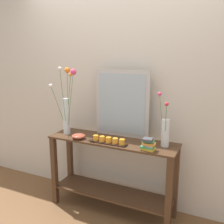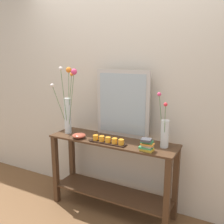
{
  "view_description": "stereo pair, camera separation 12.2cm",
  "coord_description": "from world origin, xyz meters",
  "px_view_note": "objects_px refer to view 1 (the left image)",
  "views": [
    {
      "loc": [
        1.08,
        -2.3,
        1.7
      ],
      "look_at": [
        0.0,
        0.0,
        1.13
      ],
      "focal_mm": 40.33,
      "sensor_mm": 36.0,
      "label": 1
    },
    {
      "loc": [
        1.19,
        -2.24,
        1.7
      ],
      "look_at": [
        0.0,
        0.0,
        1.13
      ],
      "focal_mm": 40.33,
      "sensor_mm": 36.0,
      "label": 2
    }
  ],
  "objects_px": {
    "book_stack": "(148,144)",
    "tall_vase_left": "(67,107)",
    "decorative_bowl": "(79,136)",
    "mirror_leaning": "(122,104)",
    "vase_right": "(165,131)",
    "console_table": "(112,168)",
    "candle_tray": "(109,141)"
  },
  "relations": [
    {
      "from": "console_table",
      "to": "decorative_bowl",
      "type": "distance_m",
      "value": 0.51
    },
    {
      "from": "vase_right",
      "to": "candle_tray",
      "type": "distance_m",
      "value": 0.57
    },
    {
      "from": "tall_vase_left",
      "to": "candle_tray",
      "type": "height_order",
      "value": "tall_vase_left"
    },
    {
      "from": "vase_right",
      "to": "candle_tray",
      "type": "height_order",
      "value": "vase_right"
    },
    {
      "from": "tall_vase_left",
      "to": "vase_right",
      "type": "xyz_separation_m",
      "value": [
        1.09,
        0.08,
        -0.16
      ]
    },
    {
      "from": "candle_tray",
      "to": "book_stack",
      "type": "height_order",
      "value": "book_stack"
    },
    {
      "from": "candle_tray",
      "to": "console_table",
      "type": "bearing_deg",
      "value": 98.43
    },
    {
      "from": "mirror_leaning",
      "to": "decorative_bowl",
      "type": "distance_m",
      "value": 0.58
    },
    {
      "from": "console_table",
      "to": "book_stack",
      "type": "xyz_separation_m",
      "value": [
        0.44,
        -0.13,
        0.38
      ]
    },
    {
      "from": "console_table",
      "to": "decorative_bowl",
      "type": "xyz_separation_m",
      "value": [
        -0.34,
        -0.12,
        0.36
      ]
    },
    {
      "from": "candle_tray",
      "to": "book_stack",
      "type": "bearing_deg",
      "value": -1.41
    },
    {
      "from": "console_table",
      "to": "candle_tray",
      "type": "bearing_deg",
      "value": -81.57
    },
    {
      "from": "tall_vase_left",
      "to": "vase_right",
      "type": "relative_size",
      "value": 1.43
    },
    {
      "from": "candle_tray",
      "to": "decorative_bowl",
      "type": "xyz_separation_m",
      "value": [
        -0.36,
        -0.0,
        0.0
      ]
    },
    {
      "from": "vase_right",
      "to": "book_stack",
      "type": "relative_size",
      "value": 3.82
    },
    {
      "from": "decorative_bowl",
      "to": "console_table",
      "type": "bearing_deg",
      "value": 19.52
    },
    {
      "from": "candle_tray",
      "to": "book_stack",
      "type": "distance_m",
      "value": 0.42
    },
    {
      "from": "console_table",
      "to": "tall_vase_left",
      "type": "xyz_separation_m",
      "value": [
        -0.54,
        -0.03,
        0.64
      ]
    },
    {
      "from": "console_table",
      "to": "tall_vase_left",
      "type": "height_order",
      "value": "tall_vase_left"
    },
    {
      "from": "console_table",
      "to": "decorative_bowl",
      "type": "relative_size",
      "value": 9.42
    },
    {
      "from": "book_stack",
      "to": "tall_vase_left",
      "type": "bearing_deg",
      "value": 174.46
    },
    {
      "from": "mirror_leaning",
      "to": "book_stack",
      "type": "xyz_separation_m",
      "value": [
        0.4,
        -0.29,
        -0.31
      ]
    },
    {
      "from": "book_stack",
      "to": "mirror_leaning",
      "type": "bearing_deg",
      "value": 143.38
    },
    {
      "from": "mirror_leaning",
      "to": "vase_right",
      "type": "xyz_separation_m",
      "value": [
        0.51,
        -0.12,
        -0.21
      ]
    },
    {
      "from": "tall_vase_left",
      "to": "mirror_leaning",
      "type": "bearing_deg",
      "value": 18.84
    },
    {
      "from": "mirror_leaning",
      "to": "vase_right",
      "type": "height_order",
      "value": "mirror_leaning"
    },
    {
      "from": "console_table",
      "to": "candle_tray",
      "type": "distance_m",
      "value": 0.37
    },
    {
      "from": "decorative_bowl",
      "to": "tall_vase_left",
      "type": "bearing_deg",
      "value": 157.12
    },
    {
      "from": "decorative_bowl",
      "to": "book_stack",
      "type": "relative_size",
      "value": 1.06
    },
    {
      "from": "mirror_leaning",
      "to": "candle_tray",
      "type": "distance_m",
      "value": 0.44
    },
    {
      "from": "console_table",
      "to": "candle_tray",
      "type": "height_order",
      "value": "candle_tray"
    },
    {
      "from": "mirror_leaning",
      "to": "candle_tray",
      "type": "xyz_separation_m",
      "value": [
        -0.02,
        -0.28,
        -0.34
      ]
    }
  ]
}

